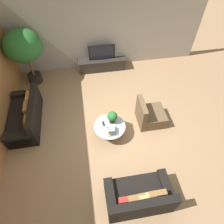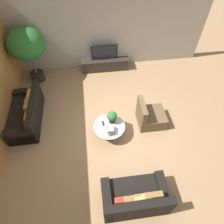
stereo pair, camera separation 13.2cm
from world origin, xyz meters
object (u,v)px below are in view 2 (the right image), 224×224
object	(u,v)px
television	(104,52)
armchair_wicker	(150,116)
potted_palm_tall	(27,46)
media_console	(105,63)
coffee_table	(109,129)
couch_by_wall	(27,114)
couch_near_entry	(135,198)
potted_plant_tabletop	(112,117)

from	to	relation	value
television	armchair_wicker	distance (m)	3.05
armchair_wicker	potted_palm_tall	xyz separation A→B (m)	(-3.61, 2.49, 1.14)
media_console	coffee_table	world-z (taller)	media_console
couch_by_wall	potted_palm_tall	xyz separation A→B (m)	(0.08, 1.92, 1.13)
couch_by_wall	armchair_wicker	bearing A→B (deg)	81.29
couch_near_entry	armchair_wicker	distance (m)	2.45
couch_near_entry	potted_palm_tall	world-z (taller)	potted_palm_tall
coffee_table	couch_near_entry	world-z (taller)	couch_near_entry
television	media_console	bearing A→B (deg)	90.00
potted_palm_tall	coffee_table	bearing A→B (deg)	-49.91
media_console	armchair_wicker	xyz separation A→B (m)	(1.07, -2.81, 0.03)
potted_plant_tabletop	couch_near_entry	bearing A→B (deg)	-83.37
couch_near_entry	coffee_table	bearing A→B (deg)	-79.96
television	coffee_table	bearing A→B (deg)	-93.66
couch_by_wall	television	bearing A→B (deg)	130.72
television	potted_palm_tall	distance (m)	2.64
potted_palm_tall	potted_plant_tabletop	bearing A→B (deg)	-47.09
television	couch_near_entry	bearing A→B (deg)	-88.27
media_console	television	distance (m)	0.50
television	armchair_wicker	bearing A→B (deg)	-69.13
media_console	potted_palm_tall	size ratio (longest dim) A/B	0.90
couch_near_entry	potted_palm_tall	size ratio (longest dim) A/B	0.74
armchair_wicker	coffee_table	bearing A→B (deg)	102.75
couch_by_wall	media_console	bearing A→B (deg)	130.74
couch_by_wall	armchair_wicker	world-z (taller)	armchair_wicker
coffee_table	potted_palm_tall	xyz separation A→B (m)	(-2.33, 2.77, 1.14)
coffee_table	armchair_wicker	world-z (taller)	armchair_wicker
television	potted_plant_tabletop	size ratio (longest dim) A/B	2.53
media_console	couch_near_entry	size ratio (longest dim) A/B	1.22
television	potted_palm_tall	xyz separation A→B (m)	(-2.53, -0.33, 0.67)
television	couch_near_entry	size ratio (longest dim) A/B	0.66
television	potted_plant_tabletop	xyz separation A→B (m)	(-0.10, -2.95, -0.13)
potted_plant_tabletop	coffee_table	bearing A→B (deg)	-124.29
potted_palm_tall	couch_by_wall	bearing A→B (deg)	-92.34
couch_by_wall	potted_plant_tabletop	size ratio (longest dim) A/B	4.74
couch_by_wall	potted_palm_tall	size ratio (longest dim) A/B	0.91
coffee_table	potted_plant_tabletop	bearing A→B (deg)	55.71
couch_near_entry	potted_plant_tabletop	bearing A→B (deg)	-83.37
armchair_wicker	potted_plant_tabletop	bearing A→B (deg)	96.65
coffee_table	potted_plant_tabletop	world-z (taller)	potted_plant_tabletop
armchair_wicker	potted_plant_tabletop	xyz separation A→B (m)	(-1.17, -0.14, 0.35)
armchair_wicker	media_console	bearing A→B (deg)	20.85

